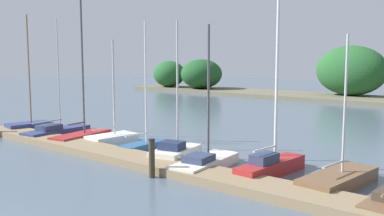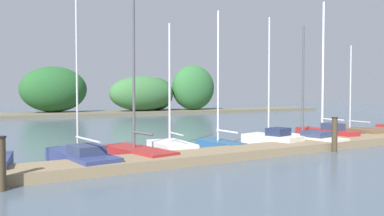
{
  "view_description": "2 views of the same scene",
  "coord_description": "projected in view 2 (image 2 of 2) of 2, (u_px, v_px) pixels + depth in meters",
  "views": [
    {
      "loc": [
        11.92,
        -3.52,
        4.77
      ],
      "look_at": [
        -1.1,
        12.08,
        2.32
      ],
      "focal_mm": 40.22,
      "sensor_mm": 36.0,
      "label": 1
    },
    {
      "loc": [
        -13.83,
        -2.87,
        2.57
      ],
      "look_at": [
        -4.91,
        12.25,
        1.93
      ],
      "focal_mm": 34.88,
      "sensor_mm": 36.0,
      "label": 2
    }
  ],
  "objects": [
    {
      "name": "mooring_piling_1",
      "position": [
        335.0,
        134.0,
        16.65
      ],
      "size": [
        0.28,
        0.28,
        1.55
      ],
      "color": "#3D3323",
      "rests_on": "ground"
    },
    {
      "name": "sailboat_6",
      "position": [
        305.0,
        138.0,
        19.17
      ],
      "size": [
        1.81,
        4.3,
        6.09
      ],
      "rotation": [
        0.0,
        0.0,
        1.7
      ],
      "color": "silver",
      "rests_on": "ground"
    },
    {
      "name": "sailboat_1",
      "position": [
        80.0,
        156.0,
        13.54
      ],
      "size": [
        1.8,
        4.58,
        6.95
      ],
      "rotation": [
        0.0,
        0.0,
        1.69
      ],
      "color": "navy",
      "rests_on": "ground"
    },
    {
      "name": "sailboat_5",
      "position": [
        271.0,
        138.0,
        18.45
      ],
      "size": [
        2.0,
        3.16,
        6.37
      ],
      "rotation": [
        0.0,
        0.0,
        1.81
      ],
      "color": "silver",
      "rests_on": "ground"
    },
    {
      "name": "sailboat_4",
      "position": [
        219.0,
        142.0,
        17.61
      ],
      "size": [
        1.11,
        2.95,
        6.5
      ],
      "rotation": [
        0.0,
        0.0,
        1.6
      ],
      "color": "#285684",
      "rests_on": "ground"
    },
    {
      "name": "sailboat_2",
      "position": [
        136.0,
        149.0,
        14.84
      ],
      "size": [
        1.89,
        4.17,
        8.05
      ],
      "rotation": [
        0.0,
        0.0,
        1.75
      ],
      "color": "maroon",
      "rests_on": "ground"
    },
    {
      "name": "dock_pier",
      "position": [
        313.0,
        145.0,
        17.62
      ],
      "size": [
        29.69,
        1.8,
        0.35
      ],
      "color": "#847051",
      "rests_on": "ground"
    },
    {
      "name": "mooring_piling_0",
      "position": [
        0.0,
        163.0,
        9.87
      ],
      "size": [
        0.32,
        0.32,
        1.46
      ],
      "color": "#4C3D28",
      "rests_on": "ground"
    },
    {
      "name": "sailboat_8",
      "position": [
        351.0,
        131.0,
        22.94
      ],
      "size": [
        1.73,
        4.25,
        5.57
      ],
      "rotation": [
        0.0,
        0.0,
        1.47
      ],
      "color": "brown",
      "rests_on": "ground"
    },
    {
      "name": "far_shore",
      "position": [
        81.0,
        96.0,
        45.43
      ],
      "size": [
        69.29,
        8.22,
        6.69
      ],
      "color": "#66604C",
      "rests_on": "ground"
    },
    {
      "name": "sailboat_7",
      "position": [
        325.0,
        131.0,
        21.35
      ],
      "size": [
        1.14,
        4.2,
        7.85
      ],
      "rotation": [
        0.0,
        0.0,
        1.51
      ],
      "color": "maroon",
      "rests_on": "ground"
    },
    {
      "name": "sailboat_3",
      "position": [
        170.0,
        146.0,
        16.36
      ],
      "size": [
        1.61,
        2.96,
        5.67
      ],
      "rotation": [
        0.0,
        0.0,
        1.48
      ],
      "color": "white",
      "rests_on": "ground"
    }
  ]
}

